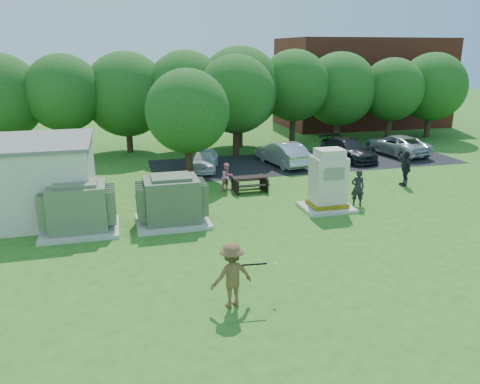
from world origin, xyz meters
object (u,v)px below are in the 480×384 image
object	(u,v)px
generator_cabinet	(328,183)
person_by_generator	(358,188)
transformer_left	(78,209)
person_walking_right	(405,168)
car_dark	(348,149)
car_white	(205,160)
car_silver_b	(396,145)
person_at_picnic	(227,177)
transformer_right	(172,201)
batter	(232,275)
picnic_table	(250,182)
car_silver_a	(283,153)

from	to	relation	value
generator_cabinet	person_by_generator	world-z (taller)	generator_cabinet
transformer_left	generator_cabinet	xyz separation A→B (m)	(10.75, 0.04, 0.26)
person_walking_right	car_dark	world-z (taller)	person_walking_right
car_white	car_silver_b	size ratio (longest dim) A/B	0.74
generator_cabinet	transformer_left	bearing A→B (deg)	-179.81
person_at_picnic	car_silver_b	distance (m)	14.38
transformer_right	car_dark	world-z (taller)	transformer_right
transformer_left	car_white	xyz separation A→B (m)	(6.68, 8.60, -0.34)
batter	car_silver_b	bearing A→B (deg)	-144.25
transformer_left	person_by_generator	bearing A→B (deg)	0.66
transformer_right	person_walking_right	xyz separation A→B (m)	(12.72, 2.56, -0.02)
transformer_left	generator_cabinet	bearing A→B (deg)	0.19
person_walking_right	car_silver_b	xyz separation A→B (m)	(3.89, 6.96, -0.26)
transformer_left	batter	xyz separation A→B (m)	(4.54, -7.06, -0.01)
picnic_table	car_silver_b	world-z (taller)	car_silver_b
person_walking_right	car_white	world-z (taller)	person_walking_right
car_dark	car_white	bearing A→B (deg)	172.80
generator_cabinet	car_dark	world-z (taller)	generator_cabinet
batter	car_dark	size ratio (longest dim) A/B	0.41
person_walking_right	car_dark	distance (m)	6.38
transformer_right	car_silver_a	size ratio (longest dim) A/B	0.66
transformer_left	car_white	bearing A→B (deg)	52.18
transformer_left	car_silver_b	distance (m)	22.43
generator_cabinet	batter	bearing A→B (deg)	-131.20
picnic_table	car_silver_b	xyz separation A→B (m)	(12.19, 5.85, 0.21)
picnic_table	car_silver_a	xyz separation A→B (m)	(3.56, 4.95, 0.27)
batter	car_dark	distance (m)	19.89
person_by_generator	car_dark	bearing A→B (deg)	-99.01
person_at_picnic	car_silver_b	bearing A→B (deg)	-3.78
car_white	picnic_table	bearing A→B (deg)	-58.56
person_by_generator	batter	bearing A→B (deg)	58.54
picnic_table	person_walking_right	world-z (taller)	person_walking_right
generator_cabinet	car_white	xyz separation A→B (m)	(-4.07, 8.57, -0.60)
person_walking_right	car_dark	size ratio (longest dim) A/B	0.40
generator_cabinet	person_at_picnic	xyz separation A→B (m)	(-3.74, 4.01, -0.50)
transformer_right	person_by_generator	size ratio (longest dim) A/B	1.75
transformer_left	person_by_generator	world-z (taller)	transformer_left
transformer_right	person_at_picnic	size ratio (longest dim) A/B	2.07
car_silver_a	transformer_right	bearing A→B (deg)	37.01
person_at_picnic	car_white	bearing A→B (deg)	67.93
car_white	car_silver_b	bearing A→B (deg)	19.16
transformer_left	car_silver_a	distance (m)	14.51
generator_cabinet	car_white	world-z (taller)	generator_cabinet
picnic_table	car_white	distance (m)	5.14
car_dark	transformer_right	bearing A→B (deg)	-153.96
person_at_picnic	car_white	size ratio (longest dim) A/B	0.39
car_silver_b	car_white	bearing A→B (deg)	-6.40
transformer_left	generator_cabinet	world-z (taller)	generator_cabinet
car_silver_b	transformer_right	bearing A→B (deg)	19.58
picnic_table	person_at_picnic	distance (m)	1.19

